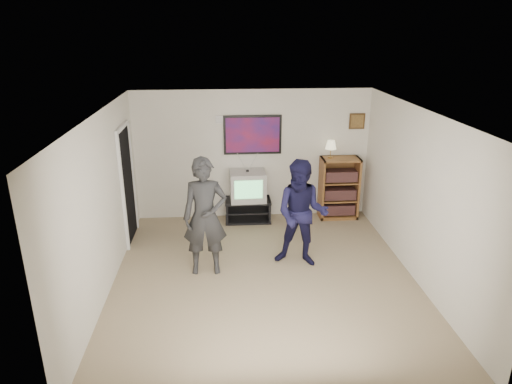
{
  "coord_description": "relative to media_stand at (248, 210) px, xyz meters",
  "views": [
    {
      "loc": [
        -0.59,
        -5.98,
        3.57
      ],
      "look_at": [
        -0.07,
        0.68,
        1.15
      ],
      "focal_mm": 32.0,
      "sensor_mm": 36.0,
      "label": 1
    }
  ],
  "objects": [
    {
      "name": "controller_right",
      "position": [
        0.69,
        -1.56,
        0.77
      ],
      "size": [
        0.06,
        0.13,
        0.04
      ],
      "primitive_type": "cube",
      "rotation": [
        0.0,
        0.0,
        0.2
      ],
      "color": "white",
      "rests_on": "person_short"
    },
    {
      "name": "controller_left",
      "position": [
        -0.79,
        -1.7,
        1.08
      ],
      "size": [
        0.07,
        0.12,
        0.03
      ],
      "primitive_type": "cube",
      "rotation": [
        0.0,
        0.0,
        -0.27
      ],
      "color": "white",
      "rests_on": "person_tall"
    },
    {
      "name": "small_picture",
      "position": [
        2.11,
        0.25,
        1.66
      ],
      "size": [
        0.3,
        0.03,
        0.3
      ],
      "primitive_type": "cube",
      "color": "#3E2A13",
      "rests_on": "room_shell"
    },
    {
      "name": "person_tall",
      "position": [
        -0.75,
        -1.91,
        0.69
      ],
      "size": [
        0.67,
        0.44,
        1.82
      ],
      "primitive_type": "imported",
      "rotation": [
        0.0,
        0.0,
        0.01
      ],
      "color": "#262728",
      "rests_on": "room_shell"
    },
    {
      "name": "room_shell",
      "position": [
        0.11,
        -1.88,
        1.03
      ],
      "size": [
        4.51,
        5.0,
        2.51
      ],
      "color": "#7A624D",
      "rests_on": "ground"
    },
    {
      "name": "poster",
      "position": [
        0.11,
        0.24,
        1.43
      ],
      "size": [
        1.1,
        0.03,
        0.75
      ],
      "primitive_type": "cube",
      "color": "black",
      "rests_on": "room_shell"
    },
    {
      "name": "bookshelf",
      "position": [
        1.79,
        0.05,
        0.39
      ],
      "size": [
        0.74,
        0.42,
        1.21
      ],
      "primitive_type": null,
      "color": "brown",
      "rests_on": "room_shell"
    },
    {
      "name": "media_stand",
      "position": [
        0.0,
        0.0,
        0.0
      ],
      "size": [
        0.88,
        0.5,
        0.44
      ],
      "rotation": [
        0.0,
        0.0,
        -0.01
      ],
      "color": "black",
      "rests_on": "room_shell"
    },
    {
      "name": "table_lamp",
      "position": [
        1.59,
        0.08,
        1.16
      ],
      "size": [
        0.21,
        0.21,
        0.34
      ],
      "primitive_type": null,
      "color": "#F2EAB7",
      "rests_on": "bookshelf"
    },
    {
      "name": "person_short",
      "position": [
        0.73,
        -1.78,
        0.64
      ],
      "size": [
        0.99,
        0.86,
        1.71
      ],
      "primitive_type": "imported",
      "rotation": [
        0.0,
        0.0,
        -0.29
      ],
      "color": "black",
      "rests_on": "room_shell"
    },
    {
      "name": "air_vent",
      "position": [
        -0.44,
        0.25,
        1.73
      ],
      "size": [
        0.28,
        0.02,
        0.14
      ],
      "primitive_type": "cube",
      "color": "white",
      "rests_on": "room_shell"
    },
    {
      "name": "doorway",
      "position": [
        -2.12,
        -0.63,
        0.78
      ],
      "size": [
        0.03,
        0.85,
        2.0
      ],
      "primitive_type": "cube",
      "color": "black",
      "rests_on": "room_shell"
    },
    {
      "name": "crt_television",
      "position": [
        -0.0,
        -0.0,
        0.5
      ],
      "size": [
        0.68,
        0.58,
        0.56
      ],
      "primitive_type": null,
      "rotation": [
        0.0,
        0.0,
        0.03
      ],
      "color": "#ABAAA6",
      "rests_on": "media_stand"
    }
  ]
}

